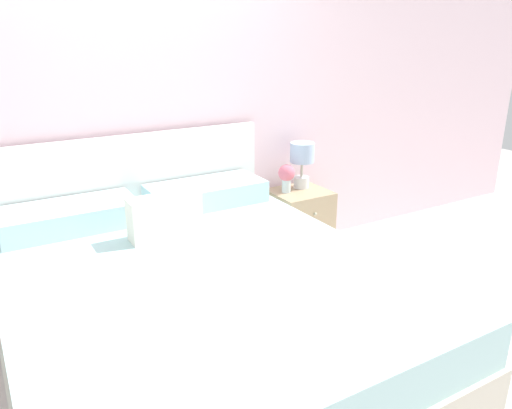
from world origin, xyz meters
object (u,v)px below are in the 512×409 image
table_lamp (302,158)px  flower_vase (287,175)px  bed (195,310)px  nightstand (299,225)px

table_lamp → flower_vase: size_ratio=1.65×
table_lamp → flower_vase: bearing=-166.2°
bed → flower_vase: (1.12, 0.84, 0.35)m
table_lamp → flower_vase: table_lamp is taller
bed → flower_vase: 1.44m
table_lamp → flower_vase: (-0.16, -0.04, -0.10)m
nightstand → flower_vase: 0.41m
bed → nightstand: bed is taller
nightstand → flower_vase: (-0.10, 0.03, 0.40)m
bed → table_lamp: 1.61m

